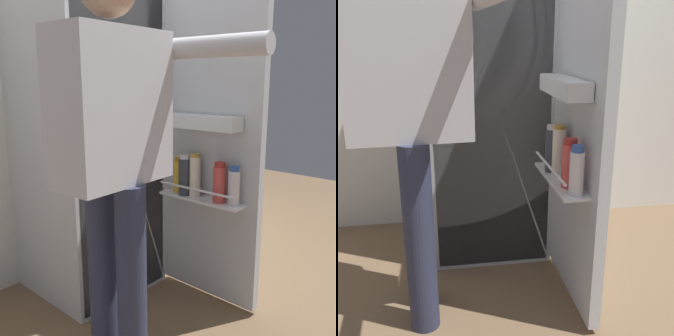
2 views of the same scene
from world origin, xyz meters
The scene contains 4 objects.
ground_plane centered at (0.00, 0.00, 0.00)m, with size 6.87×6.87×0.00m, color brown.
kitchen_wall centered at (0.00, 0.92, 1.26)m, with size 4.40×0.10×2.51m, color silver.
refrigerator centered at (0.02, 0.51, 0.90)m, with size 0.66×1.21×1.80m.
person centered at (-0.34, -0.08, 0.96)m, with size 0.57×0.74×1.59m.
Camera 1 is at (-1.30, -1.21, 1.18)m, focal length 41.94 mm.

